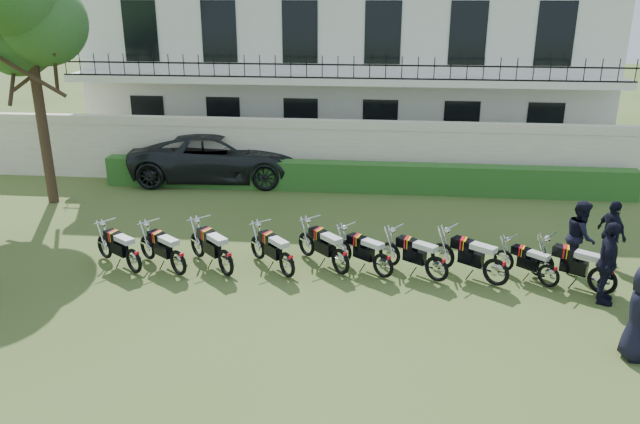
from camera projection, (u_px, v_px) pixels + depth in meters
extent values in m
plane|color=#364B1E|center=(308.00, 281.00, 14.81)|extent=(100.00, 100.00, 0.00)
cube|color=#F0E7CA|center=(336.00, 156.00, 21.97)|extent=(30.00, 0.30, 2.00)
cube|color=#F0E7CA|center=(336.00, 124.00, 21.58)|extent=(30.00, 0.35, 0.30)
cube|color=#274F1C|center=(363.00, 177.00, 21.29)|extent=(18.00, 0.60, 1.00)
cube|color=silver|center=(347.00, 65.00, 26.76)|extent=(20.00, 8.00, 7.00)
cube|color=silver|center=(339.00, 80.00, 22.35)|extent=(20.00, 1.40, 0.25)
cube|color=black|center=(338.00, 65.00, 21.54)|extent=(20.00, 0.05, 0.05)
cube|color=black|center=(338.00, 78.00, 21.69)|extent=(20.00, 0.05, 0.05)
cube|color=black|center=(149.00, 124.00, 24.40)|extent=(1.30, 0.12, 2.20)
cube|color=black|center=(141.00, 31.00, 23.23)|extent=(1.30, 0.12, 2.20)
cube|color=black|center=(224.00, 125.00, 24.10)|extent=(1.30, 0.12, 2.20)
cube|color=black|center=(219.00, 31.00, 22.93)|extent=(1.30, 0.12, 2.20)
cube|color=black|center=(301.00, 127.00, 23.81)|extent=(1.30, 0.12, 2.20)
cube|color=black|center=(300.00, 32.00, 22.64)|extent=(1.30, 0.12, 2.20)
cube|color=black|center=(380.00, 129.00, 23.51)|extent=(1.30, 0.12, 2.20)
cube|color=black|center=(383.00, 33.00, 22.34)|extent=(1.30, 0.12, 2.20)
cube|color=black|center=(460.00, 131.00, 23.22)|extent=(1.30, 0.12, 2.20)
cube|color=black|center=(468.00, 33.00, 22.05)|extent=(1.30, 0.12, 2.20)
cube|color=black|center=(543.00, 132.00, 22.92)|extent=(1.30, 0.12, 2.20)
cube|color=black|center=(555.00, 34.00, 21.75)|extent=(1.30, 0.12, 2.20)
cylinder|color=#473323|center=(42.00, 122.00, 19.50)|extent=(0.32, 0.32, 5.25)
sphere|color=#255923|center=(43.00, 22.00, 18.64)|extent=(2.60, 2.60, 2.60)
sphere|color=#255923|center=(16.00, 40.00, 19.01)|extent=(2.20, 2.20, 2.20)
torus|color=black|center=(150.00, 270.00, 14.68)|extent=(0.56, 0.44, 0.62)
torus|color=black|center=(119.00, 255.00, 15.51)|extent=(0.56, 0.44, 0.62)
cube|color=black|center=(134.00, 257.00, 15.01)|extent=(0.56, 0.48, 0.31)
cube|color=black|center=(128.00, 244.00, 15.07)|extent=(0.53, 0.49, 0.23)
cube|color=red|center=(128.00, 243.00, 15.06)|extent=(0.15, 0.29, 0.24)
cube|color=yellow|center=(129.00, 244.00, 15.03)|extent=(0.12, 0.28, 0.24)
cube|color=#B7B7B7|center=(140.00, 248.00, 14.73)|extent=(0.60, 0.53, 0.12)
cylinder|color=silver|center=(119.00, 229.00, 15.17)|extent=(0.38, 0.52, 0.03)
torus|color=black|center=(195.00, 272.00, 14.55)|extent=(0.56, 0.46, 0.63)
torus|color=black|center=(163.00, 256.00, 15.43)|extent=(0.56, 0.46, 0.63)
cube|color=black|center=(179.00, 259.00, 14.90)|extent=(0.57, 0.50, 0.31)
cube|color=black|center=(172.00, 245.00, 14.96)|extent=(0.54, 0.50, 0.23)
cube|color=red|center=(172.00, 245.00, 14.96)|extent=(0.16, 0.29, 0.24)
cube|color=yellow|center=(174.00, 245.00, 14.92)|extent=(0.14, 0.28, 0.24)
cube|color=#B7B7B7|center=(185.00, 249.00, 14.61)|extent=(0.60, 0.55, 0.12)
cylinder|color=silver|center=(164.00, 229.00, 15.08)|extent=(0.41, 0.51, 0.03)
torus|color=black|center=(241.00, 274.00, 14.42)|extent=(0.53, 0.54, 0.66)
torus|color=black|center=(211.00, 255.00, 15.47)|extent=(0.53, 0.54, 0.66)
cube|color=black|center=(227.00, 258.00, 14.85)|extent=(0.56, 0.56, 0.33)
cube|color=black|center=(221.00, 244.00, 14.94)|extent=(0.54, 0.55, 0.24)
cube|color=red|center=(221.00, 243.00, 14.94)|extent=(0.21, 0.30, 0.25)
cube|color=yellow|center=(222.00, 244.00, 14.89)|extent=(0.18, 0.29, 0.25)
cube|color=#B7B7B7|center=(232.00, 249.00, 14.52)|extent=(0.61, 0.61, 0.13)
cylinder|color=silver|center=(213.00, 227.00, 15.09)|extent=(0.49, 0.48, 0.03)
torus|color=black|center=(303.00, 276.00, 14.37)|extent=(0.49, 0.52, 0.63)
torus|color=black|center=(272.00, 257.00, 15.39)|extent=(0.49, 0.52, 0.63)
cube|color=black|center=(288.00, 261.00, 14.79)|extent=(0.52, 0.54, 0.31)
cube|color=black|center=(282.00, 247.00, 14.88)|extent=(0.51, 0.52, 0.23)
cube|color=red|center=(282.00, 246.00, 14.87)|extent=(0.20, 0.28, 0.24)
cube|color=yellow|center=(284.00, 247.00, 14.83)|extent=(0.17, 0.27, 0.24)
cube|color=#B7B7B7|center=(294.00, 252.00, 14.47)|extent=(0.56, 0.58, 0.12)
cylinder|color=silver|center=(275.00, 231.00, 15.02)|extent=(0.48, 0.44, 0.03)
torus|color=black|center=(359.00, 272.00, 14.52)|extent=(0.51, 0.54, 0.65)
torus|color=black|center=(323.00, 254.00, 15.55)|extent=(0.51, 0.54, 0.65)
cube|color=black|center=(342.00, 257.00, 14.94)|extent=(0.54, 0.56, 0.32)
cube|color=black|center=(336.00, 243.00, 15.03)|extent=(0.53, 0.54, 0.23)
cube|color=red|center=(336.00, 243.00, 15.03)|extent=(0.20, 0.29, 0.24)
cube|color=yellow|center=(337.00, 244.00, 14.98)|extent=(0.18, 0.28, 0.24)
cube|color=#B7B7B7|center=(350.00, 248.00, 14.62)|extent=(0.59, 0.60, 0.13)
cylinder|color=silver|center=(327.00, 227.00, 15.18)|extent=(0.48, 0.46, 0.03)
torus|color=black|center=(405.00, 275.00, 14.42)|extent=(0.54, 0.45, 0.62)
torus|color=black|center=(362.00, 259.00, 15.28)|extent=(0.54, 0.45, 0.62)
cube|color=black|center=(385.00, 262.00, 14.77)|extent=(0.55, 0.49, 0.30)
cube|color=black|center=(378.00, 248.00, 14.83)|extent=(0.52, 0.49, 0.22)
cube|color=red|center=(378.00, 248.00, 14.83)|extent=(0.16, 0.28, 0.23)
cube|color=yellow|center=(380.00, 249.00, 14.79)|extent=(0.13, 0.27, 0.23)
cube|color=#B7B7B7|center=(395.00, 253.00, 14.49)|extent=(0.59, 0.53, 0.12)
cylinder|color=silver|center=(368.00, 233.00, 14.94)|extent=(0.40, 0.50, 0.03)
torus|color=black|center=(462.00, 278.00, 14.23)|extent=(0.57, 0.44, 0.63)
torus|color=black|center=(412.00, 262.00, 15.07)|extent=(0.57, 0.44, 0.63)
cube|color=black|center=(439.00, 265.00, 14.57)|extent=(0.57, 0.48, 0.31)
cube|color=black|center=(431.00, 251.00, 14.62)|extent=(0.54, 0.49, 0.23)
cube|color=red|center=(431.00, 251.00, 14.62)|extent=(0.15, 0.29, 0.24)
cube|color=yellow|center=(433.00, 251.00, 14.58)|extent=(0.12, 0.28, 0.24)
cube|color=#B7B7B7|center=(450.00, 255.00, 14.29)|extent=(0.61, 0.53, 0.12)
cylinder|color=silver|center=(420.00, 235.00, 14.72)|extent=(0.38, 0.53, 0.03)
torus|color=black|center=(525.00, 283.00, 13.98)|extent=(0.60, 0.48, 0.67)
torus|color=black|center=(468.00, 265.00, 14.89)|extent=(0.60, 0.48, 0.67)
cube|color=black|center=(498.00, 268.00, 14.35)|extent=(0.60, 0.52, 0.33)
cube|color=black|center=(490.00, 253.00, 14.41)|extent=(0.57, 0.52, 0.24)
cube|color=red|center=(490.00, 252.00, 14.40)|extent=(0.17, 0.31, 0.25)
cube|color=yellow|center=(492.00, 253.00, 14.36)|extent=(0.14, 0.30, 0.25)
cube|color=#B7B7B7|center=(512.00, 258.00, 14.04)|extent=(0.64, 0.57, 0.13)
cylinder|color=silver|center=(477.00, 236.00, 14.52)|extent=(0.42, 0.55, 0.03)
torus|color=black|center=(573.00, 285.00, 13.99)|extent=(0.47, 0.43, 0.55)
torus|color=black|center=(525.00, 269.00, 14.82)|extent=(0.47, 0.43, 0.55)
cube|color=black|center=(551.00, 272.00, 14.33)|extent=(0.48, 0.45, 0.27)
cube|color=black|center=(544.00, 259.00, 14.39)|extent=(0.46, 0.45, 0.20)
cube|color=red|center=(544.00, 259.00, 14.39)|extent=(0.16, 0.25, 0.21)
cube|color=yellow|center=(546.00, 260.00, 14.35)|extent=(0.13, 0.24, 0.21)
cube|color=#B7B7B7|center=(562.00, 264.00, 14.06)|extent=(0.52, 0.49, 0.11)
cylinder|color=silver|center=(534.00, 245.00, 14.50)|extent=(0.38, 0.42, 0.03)
torus|color=black|center=(636.00, 291.00, 13.60)|extent=(0.61, 0.45, 0.66)
torus|color=black|center=(570.00, 273.00, 14.45)|extent=(0.61, 0.45, 0.66)
cube|color=black|center=(606.00, 276.00, 13.94)|extent=(0.61, 0.49, 0.33)
cube|color=black|center=(596.00, 261.00, 13.99)|extent=(0.56, 0.51, 0.24)
cube|color=red|center=(596.00, 261.00, 13.99)|extent=(0.15, 0.31, 0.25)
cube|color=yellow|center=(599.00, 261.00, 13.95)|extent=(0.12, 0.30, 0.25)
cube|color=#B7B7B7|center=(622.00, 266.00, 13.65)|extent=(0.64, 0.55, 0.13)
cylinder|color=silver|center=(582.00, 244.00, 14.09)|extent=(0.39, 0.56, 0.03)
imported|color=black|center=(220.00, 156.00, 22.53)|extent=(6.47, 3.33, 1.74)
imported|color=black|center=(607.00, 263.00, 13.50)|extent=(0.76, 1.19, 1.88)
imported|color=black|center=(580.00, 236.00, 15.09)|extent=(0.86, 1.01, 1.80)
imported|color=black|center=(611.00, 234.00, 15.40)|extent=(0.71, 1.07, 1.69)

